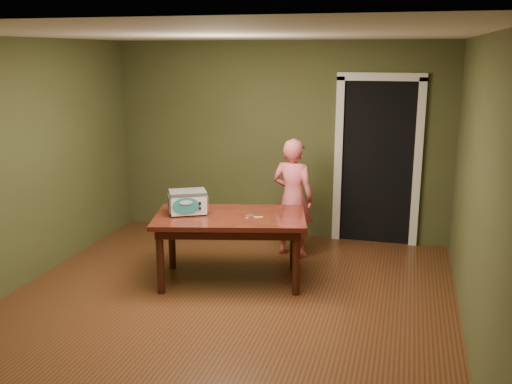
% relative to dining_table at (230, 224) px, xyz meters
% --- Properties ---
extents(floor, '(5.00, 5.00, 0.00)m').
position_rel_dining_table_xyz_m(floor, '(0.13, -0.71, -0.65)').
color(floor, brown).
rests_on(floor, ground).
extents(room_shell, '(4.52, 5.02, 2.61)m').
position_rel_dining_table_xyz_m(room_shell, '(0.13, -0.71, 1.06)').
color(room_shell, '#454D29').
rests_on(room_shell, ground).
extents(doorway, '(1.10, 0.66, 2.25)m').
position_rel_dining_table_xyz_m(doorway, '(1.43, 2.07, 0.41)').
color(doorway, black).
rests_on(doorway, ground).
extents(dining_table, '(1.77, 1.25, 0.75)m').
position_rel_dining_table_xyz_m(dining_table, '(0.00, 0.00, 0.00)').
color(dining_table, '#38110C').
rests_on(dining_table, floor).
extents(toy_oven, '(0.48, 0.42, 0.25)m').
position_rel_dining_table_xyz_m(toy_oven, '(-0.45, -0.07, 0.24)').
color(toy_oven, '#4C4F54').
rests_on(toy_oven, dining_table).
extents(baking_pan, '(0.10, 0.10, 0.02)m').
position_rel_dining_table_xyz_m(baking_pan, '(0.23, -0.02, 0.11)').
color(baking_pan, silver).
rests_on(baking_pan, dining_table).
extents(spatula, '(0.17, 0.11, 0.01)m').
position_rel_dining_table_xyz_m(spatula, '(0.28, -0.03, 0.10)').
color(spatula, '#EFC068').
rests_on(spatula, dining_table).
extents(child, '(0.59, 0.45, 1.46)m').
position_rel_dining_table_xyz_m(child, '(0.49, 0.99, 0.08)').
color(child, '#EA606D').
rests_on(child, floor).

